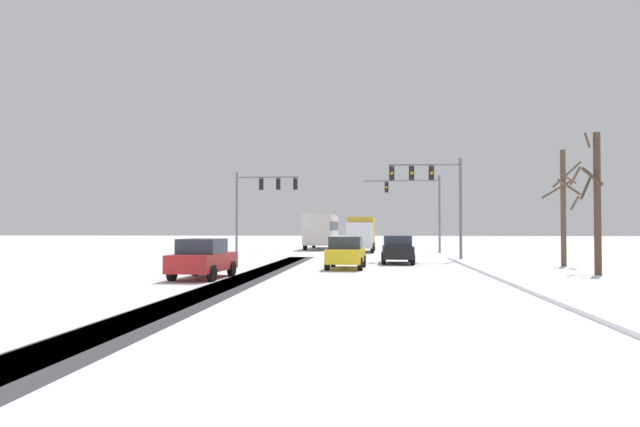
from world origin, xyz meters
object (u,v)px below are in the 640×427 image
Objects in this scene: traffic_signal_near_right at (432,186)px; car_yellow_cab_second at (346,253)px; car_black_lead at (397,249)px; bus_oncoming at (322,229)px; traffic_signal_far_right at (418,200)px; car_red_third at (203,258)px; box_truck_delivery at (361,233)px; traffic_signal_far_left at (261,194)px; bare_tree_sidewalk_far at (564,205)px; bare_tree_sidewalk_mid at (596,200)px.

car_yellow_cab_second is (-5.06, -7.87, -3.93)m from traffic_signal_near_right.
traffic_signal_near_right is 1.58× the size of car_black_lead.
car_black_lead is at bearing -124.98° from traffic_signal_near_right.
traffic_signal_far_right is at bearing -41.91° from bus_oncoming.
box_truck_delivery is at bearing 78.02° from car_red_third.
traffic_signal_near_right is 5.61m from car_black_lead.
traffic_signal_near_right is at bearing -66.31° from bus_oncoming.
traffic_signal_far_left reaches higher than bus_oncoming.
traffic_signal_near_right is at bearing 143.27° from bare_tree_sidewalk_far.
car_black_lead and car_red_third have the same top height.
box_truck_delivery is (4.08, -7.07, -0.36)m from bus_oncoming.
car_black_lead is 0.65× the size of bare_tree_sidewalk_mid.
car_red_third is at bearing -111.97° from traffic_signal_far_right.
traffic_signal_near_right reaches higher than bus_oncoming.
bare_tree_sidewalk_far is (8.86, -1.61, 2.51)m from car_black_lead.
box_truck_delivery is (-4.84, 0.93, -2.81)m from traffic_signal_far_right.
bus_oncoming is (-3.81, 28.07, 1.18)m from car_yellow_cab_second.
car_yellow_cab_second is 11.76m from bare_tree_sidewalk_mid.
traffic_signal_far_left is at bearing 115.24° from car_yellow_cab_second.
bus_oncoming is at bearing 97.73° from car_yellow_cab_second.
car_black_lead is at bearing 58.99° from car_yellow_cab_second.
traffic_signal_far_left is 22.70m from car_red_third.
car_black_lead is at bearing -47.92° from traffic_signal_far_left.
car_red_third is at bearing -84.80° from traffic_signal_far_left.
traffic_signal_far_left is 15.87m from car_black_lead.
traffic_signal_far_right is at bearing -10.89° from box_truck_delivery.
bus_oncoming is at bearing 121.57° from bare_tree_sidewalk_far.
bare_tree_sidewalk_far is (17.13, 9.24, 2.51)m from car_red_third.
traffic_signal_near_right is 14.99m from traffic_signal_far_left.
traffic_signal_near_right reaches higher than box_truck_delivery.
box_truck_delivery is at bearing 98.62° from car_black_lead.
bus_oncoming is at bearing 87.15° from car_red_third.
box_truck_delivery is 26.31m from bare_tree_sidewalk_mid.
traffic_signal_far_left is 23.21m from bare_tree_sidewalk_far.
car_black_lead is 16.62m from box_truck_delivery.
car_yellow_cab_second is at bearing -104.27° from traffic_signal_far_right.
bare_tree_sidewalk_far is (6.56, -4.90, -1.42)m from traffic_signal_near_right.
box_truck_delivery is (0.27, 21.00, 0.82)m from car_yellow_cab_second.
bare_tree_sidewalk_mid is (14.93, -30.98, 1.30)m from bus_oncoming.
car_yellow_cab_second is at bearing -122.71° from traffic_signal_near_right.
traffic_signal_near_right is 8.31m from bare_tree_sidewalk_far.
box_truck_delivery reaches higher than car_yellow_cab_second.
bare_tree_sidewalk_mid reaches higher than car_black_lead.
bus_oncoming is (-8.91, 8.00, -2.46)m from traffic_signal_far_right.
traffic_signal_near_right is at bearing -32.82° from traffic_signal_far_left.
bare_tree_sidewalk_far reaches higher than car_black_lead.
car_red_third is 0.38× the size of bus_oncoming.
traffic_signal_near_right is at bearing 57.29° from car_yellow_cab_second.
traffic_signal_near_right is at bearing 119.37° from bare_tree_sidewalk_mid.
bus_oncoming is (1.71, 34.34, 1.18)m from car_red_third.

